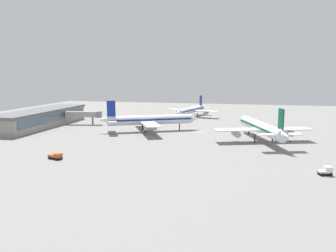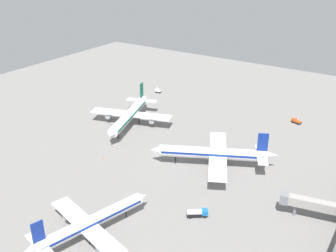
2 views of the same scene
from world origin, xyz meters
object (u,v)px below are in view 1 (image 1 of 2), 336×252
object	(u,v)px
airplane_distant	(149,120)
fuel_truck	(147,119)
airplane_at_gate	(261,128)
airplane_taxiing	(191,110)
pushback_tractor	(56,156)
safety_cone_near_gate	(234,127)
baggage_tug	(326,171)

from	to	relation	value
airplane_distant	fuel_truck	bearing A→B (deg)	81.98
airplane_at_gate	airplane_taxiing	xyz separation A→B (m)	(-64.95, -37.62, -0.82)
pushback_tractor	safety_cone_near_gate	size ratio (longest dim) A/B	7.92
airplane_distant	baggage_tug	bearing A→B (deg)	-67.41
baggage_tug	fuel_truck	world-z (taller)	fuel_truck
pushback_tractor	fuel_truck	bearing A→B (deg)	103.30
airplane_taxiing	baggage_tug	distance (m)	119.73
airplane_taxiing	fuel_truck	world-z (taller)	airplane_taxiing
airplane_distant	fuel_truck	size ratio (longest dim) A/B	6.96
airplane_taxiing	fuel_truck	bearing A→B (deg)	-26.17
baggage_tug	fuel_truck	distance (m)	111.18
airplane_taxiing	baggage_tug	xyz separation A→B (m)	(107.78, 52.04, -3.23)
airplane_taxiing	fuel_truck	xyz separation A→B (m)	(23.66, -20.65, -2.99)
fuel_truck	baggage_tug	bearing A→B (deg)	94.21
airplane_at_gate	baggage_tug	size ratio (longest dim) A/B	12.72
airplane_at_gate	airplane_taxiing	size ratio (longest dim) A/B	1.17
airplane_taxiing	pushback_tractor	size ratio (longest dim) A/B	8.20
safety_cone_near_gate	airplane_taxiing	bearing A→B (deg)	-142.68
airplane_distant	baggage_tug	world-z (taller)	airplane_distant
airplane_distant	baggage_tug	xyz separation A→B (m)	(54.56, 62.84, -3.97)
baggage_tug	fuel_truck	bearing A→B (deg)	115.26
airplane_taxiing	safety_cone_near_gate	bearing A→B (deg)	52.26
airplane_taxiing	airplane_at_gate	bearing A→B (deg)	45.02
airplane_taxiing	baggage_tug	bearing A→B (deg)	40.71
airplane_distant	safety_cone_near_gate	world-z (taller)	airplane_distant
baggage_tug	safety_cone_near_gate	distance (m)	77.74
fuel_truck	airplane_distant	bearing A→B (deg)	71.81
fuel_truck	safety_cone_near_gate	world-z (taller)	fuel_truck
airplane_distant	pushback_tractor	size ratio (longest dim) A/B	9.06
airplane_at_gate	baggage_tug	distance (m)	45.37
airplane_taxiing	safety_cone_near_gate	world-z (taller)	airplane_taxiing
fuel_truck	airplane_taxiing	bearing A→B (deg)	-167.73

